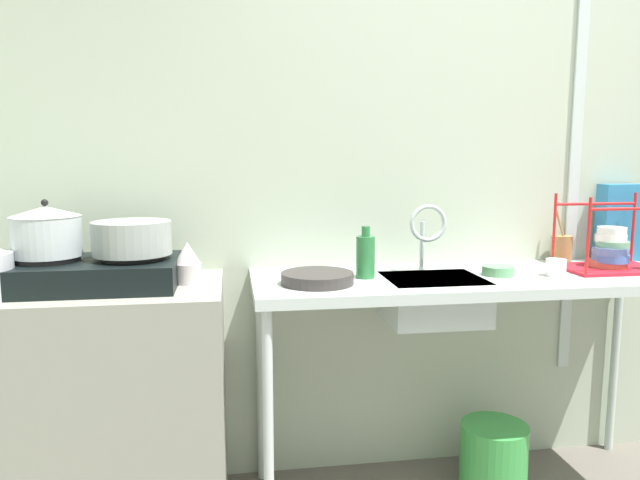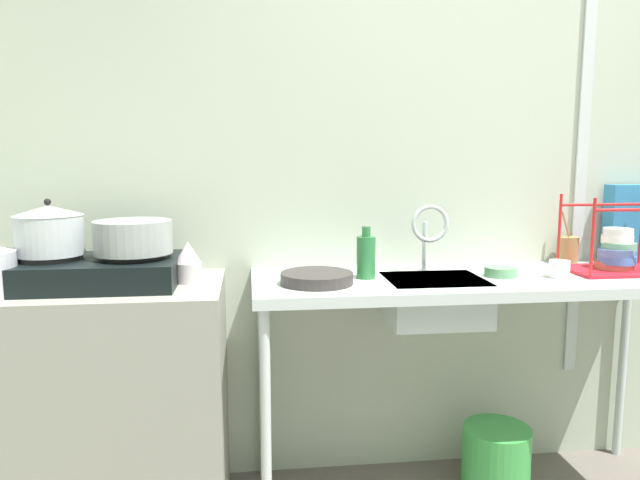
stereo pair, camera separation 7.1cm
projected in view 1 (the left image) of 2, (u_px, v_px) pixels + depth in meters
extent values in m
cube|color=#B0BBA5|center=(496.00, 159.00, 2.59)|extent=(5.23, 0.10, 2.70)
cube|color=silver|center=(577.00, 128.00, 2.56)|extent=(0.05, 0.01, 2.16)
cube|color=gray|center=(97.00, 409.00, 2.15)|extent=(0.92, 0.55, 0.91)
cube|color=silver|center=(471.00, 280.00, 2.30)|extent=(1.71, 0.55, 0.04)
cylinder|color=silver|center=(268.00, 432.00, 2.01)|extent=(0.04, 0.04, 0.87)
cylinder|color=silver|center=(261.00, 380.00, 2.47)|extent=(0.04, 0.04, 0.87)
cylinder|color=silver|center=(615.00, 360.00, 2.71)|extent=(0.04, 0.04, 0.87)
cube|color=black|center=(92.00, 274.00, 2.08)|extent=(0.59, 0.38, 0.10)
cylinder|color=black|center=(48.00, 259.00, 2.05)|extent=(0.21, 0.21, 0.02)
cylinder|color=black|center=(133.00, 257.00, 2.09)|extent=(0.21, 0.21, 0.02)
cylinder|color=silver|center=(47.00, 236.00, 2.04)|extent=(0.23, 0.23, 0.14)
cone|color=silver|center=(45.00, 211.00, 2.02)|extent=(0.23, 0.23, 0.03)
sphere|color=black|center=(45.00, 203.00, 2.02)|extent=(0.02, 0.02, 0.02)
cylinder|color=#979E9A|center=(132.00, 238.00, 2.08)|extent=(0.27, 0.27, 0.12)
cylinder|color=beige|center=(188.00, 273.00, 2.14)|extent=(0.10, 0.10, 0.07)
cone|color=beige|center=(187.00, 253.00, 2.13)|extent=(0.10, 0.10, 0.08)
cube|color=silver|center=(433.00, 299.00, 2.26)|extent=(0.37, 0.31, 0.17)
cylinder|color=silver|center=(422.00, 245.00, 2.42)|extent=(0.02, 0.02, 0.20)
torus|color=silver|center=(428.00, 223.00, 2.34)|extent=(0.15, 0.02, 0.15)
cylinder|color=#36302F|center=(317.00, 278.00, 2.14)|extent=(0.26, 0.26, 0.04)
cylinder|color=red|center=(588.00, 238.00, 2.23)|extent=(0.01, 0.01, 0.31)
cylinder|color=red|center=(554.00, 230.00, 2.47)|extent=(0.01, 0.01, 0.31)
cylinder|color=red|center=(633.00, 228.00, 2.52)|extent=(0.01, 0.01, 0.31)
cylinder|color=red|center=(634.00, 209.00, 2.25)|extent=(0.36, 0.01, 0.01)
cylinder|color=red|center=(596.00, 204.00, 2.48)|extent=(0.36, 0.01, 0.01)
cube|color=red|center=(610.00, 269.00, 2.40)|extent=(0.38, 0.26, 0.01)
cylinder|color=#BB5948|center=(608.00, 263.00, 2.40)|extent=(0.15, 0.15, 0.03)
cylinder|color=#4268B3|center=(610.00, 258.00, 2.39)|extent=(0.14, 0.14, 0.03)
cylinder|color=#566BAC|center=(610.00, 251.00, 2.38)|extent=(0.13, 0.13, 0.03)
cylinder|color=gray|center=(613.00, 245.00, 2.39)|extent=(0.13, 0.13, 0.03)
cylinder|color=white|center=(611.00, 238.00, 2.39)|extent=(0.12, 0.12, 0.03)
cylinder|color=white|center=(612.00, 231.00, 2.38)|extent=(0.11, 0.11, 0.03)
cylinder|color=white|center=(556.00, 268.00, 2.27)|extent=(0.08, 0.08, 0.07)
cylinder|color=#5E9766|center=(498.00, 270.00, 2.30)|extent=(0.12, 0.12, 0.04)
cylinder|color=#2B733B|center=(366.00, 257.00, 2.24)|extent=(0.07, 0.07, 0.16)
cylinder|color=#2B733B|center=(366.00, 231.00, 2.22)|extent=(0.03, 0.03, 0.04)
cube|color=teal|center=(619.00, 223.00, 2.60)|extent=(0.19, 0.09, 0.34)
cylinder|color=#997C47|center=(561.00, 249.00, 2.57)|extent=(0.09, 0.09, 0.12)
cylinder|color=olive|center=(562.00, 232.00, 2.56)|extent=(0.05, 0.06, 0.19)
cylinder|color=green|center=(493.00, 457.00, 2.42)|extent=(0.27, 0.27, 0.28)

